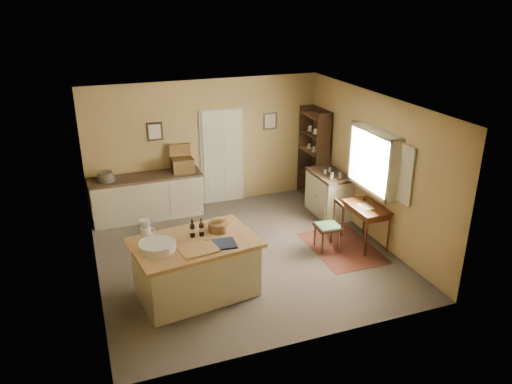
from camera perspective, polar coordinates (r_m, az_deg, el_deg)
ground at (r=8.94m, az=-1.29°, el=-7.16°), size 5.00×5.00×0.00m
wall_back at (r=10.63m, az=-5.76°, el=5.51°), size 5.00×0.10×2.70m
wall_front at (r=6.26m, az=6.13°, el=-6.86°), size 5.00×0.10×2.70m
wall_left at (r=7.98m, az=-18.61°, el=-1.36°), size 0.10×5.00×2.70m
wall_right at (r=9.42m, az=13.20°, el=2.81°), size 0.10×5.00×2.70m
ceiling at (r=7.97m, az=-1.45°, el=10.02°), size 5.00×5.00×0.00m
door at (r=10.78m, az=-3.86°, el=4.16°), size 0.97×0.06×2.11m
framed_prints at (r=10.56m, az=-4.75°, el=7.51°), size 2.82×0.02×0.38m
window at (r=9.15m, az=13.57°, el=3.54°), size 0.25×1.99×1.12m
work_island at (r=7.70m, az=-6.96°, el=-8.41°), size 1.97×1.43×1.20m
sideboard at (r=10.41m, az=-12.30°, el=-0.36°), size 2.23×0.63×1.18m
rug at (r=9.29m, az=9.82°, el=-6.29°), size 1.12×1.61×0.01m
writing_desk at (r=9.21m, az=12.52°, el=-2.13°), size 0.54×0.88×0.82m
desk_chair at (r=9.00m, az=8.22°, el=-3.98°), size 0.44×0.44×0.89m
right_cabinet at (r=10.43m, az=8.26°, el=-0.16°), size 0.60×1.07×0.99m
shelving_unit at (r=11.09m, az=6.85°, el=4.31°), size 0.34×0.91×2.02m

